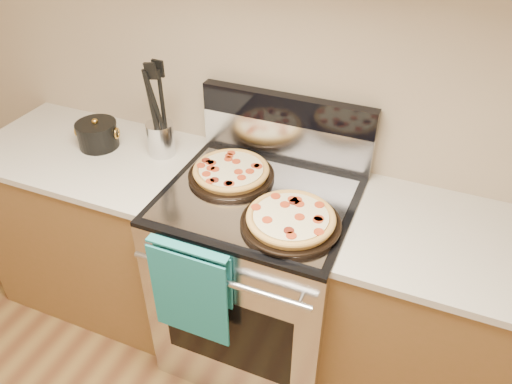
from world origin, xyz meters
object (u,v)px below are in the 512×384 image
at_px(utensil_crock, 161,139).
at_px(saucepan, 98,136).
at_px(range_body, 258,278).
at_px(pepperoni_pizza_back, 231,172).
at_px(pepperoni_pizza_front, 291,220).

relative_size(utensil_crock, saucepan, 0.84).
distance_m(range_body, pepperoni_pizza_back, 0.53).
bearing_deg(pepperoni_pizza_back, saucepan, 178.65).
xyz_separation_m(range_body, pepperoni_pizza_front, (0.18, -0.13, 0.50)).
relative_size(range_body, utensil_crock, 5.92).
relative_size(range_body, pepperoni_pizza_back, 2.53).
bearing_deg(range_body, pepperoni_pizza_back, 155.51).
bearing_deg(utensil_crock, pepperoni_pizza_back, -10.83).
distance_m(pepperoni_pizza_back, utensil_crock, 0.39).
distance_m(range_body, utensil_crock, 0.77).
distance_m(pepperoni_pizza_front, saucepan, 1.04).
bearing_deg(pepperoni_pizza_front, utensil_crock, 159.08).
distance_m(range_body, saucepan, 0.99).
xyz_separation_m(pepperoni_pizza_back, pepperoni_pizza_front, (0.33, -0.20, 0.00)).
relative_size(pepperoni_pizza_back, pepperoni_pizza_front, 0.97).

